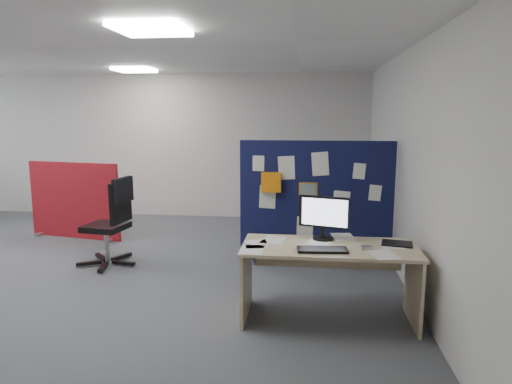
# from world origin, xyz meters

# --- Properties ---
(floor) EXTENTS (9.00, 9.00, 0.00)m
(floor) POSITION_xyz_m (0.00, 0.00, 0.00)
(floor) COLOR #505358
(floor) RESTS_ON ground
(ceiling) EXTENTS (9.00, 7.00, 0.02)m
(ceiling) POSITION_xyz_m (0.00, 0.00, 2.70)
(ceiling) COLOR white
(ceiling) RESTS_ON wall_back
(wall_back) EXTENTS (9.00, 0.02, 2.70)m
(wall_back) POSITION_xyz_m (0.00, 3.50, 1.35)
(wall_back) COLOR silver
(wall_back) RESTS_ON floor
(wall_right) EXTENTS (0.02, 7.00, 2.70)m
(wall_right) POSITION_xyz_m (4.50, 0.00, 1.35)
(wall_right) COLOR silver
(wall_right) RESTS_ON floor
(ceiling_lights) EXTENTS (4.10, 4.10, 0.04)m
(ceiling_lights) POSITION_xyz_m (0.33, 0.67, 2.67)
(ceiling_lights) COLOR white
(ceiling_lights) RESTS_ON ceiling
(navy_divider) EXTENTS (1.96, 0.30, 1.62)m
(navy_divider) POSITION_xyz_m (3.46, 0.85, 0.81)
(navy_divider) COLOR #0F1537
(navy_divider) RESTS_ON floor
(main_desk) EXTENTS (1.64, 0.73, 0.73)m
(main_desk) POSITION_xyz_m (3.58, -0.76, 0.55)
(main_desk) COLOR tan
(main_desk) RESTS_ON floor
(monitor_main) EXTENTS (0.48, 0.21, 0.43)m
(monitor_main) POSITION_xyz_m (3.53, -0.58, 0.97)
(monitor_main) COLOR black
(monitor_main) RESTS_ON main_desk
(keyboard) EXTENTS (0.46, 0.21, 0.02)m
(keyboard) POSITION_xyz_m (3.51, -0.98, 0.74)
(keyboard) COLOR black
(keyboard) RESTS_ON main_desk
(mouse) EXTENTS (0.11, 0.07, 0.03)m
(mouse) POSITION_xyz_m (3.91, -0.88, 0.74)
(mouse) COLOR #A0A0A6
(mouse) RESTS_ON main_desk
(paper_tray) EXTENTS (0.32, 0.27, 0.01)m
(paper_tray) POSITION_xyz_m (4.22, -0.68, 0.74)
(paper_tray) COLOR black
(paper_tray) RESTS_ON main_desk
(red_divider) EXTENTS (1.59, 0.35, 1.21)m
(red_divider) POSITION_xyz_m (-0.29, 1.73, 0.59)
(red_divider) COLOR maroon
(red_divider) RESTS_ON floor
(office_chair) EXTENTS (0.75, 0.75, 1.14)m
(office_chair) POSITION_xyz_m (0.89, 0.50, 0.65)
(office_chair) COLOR black
(office_chair) RESTS_ON floor
(desk_papers) EXTENTS (1.52, 0.89, 0.00)m
(desk_papers) POSITION_xyz_m (3.46, -0.77, 0.73)
(desk_papers) COLOR white
(desk_papers) RESTS_ON main_desk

